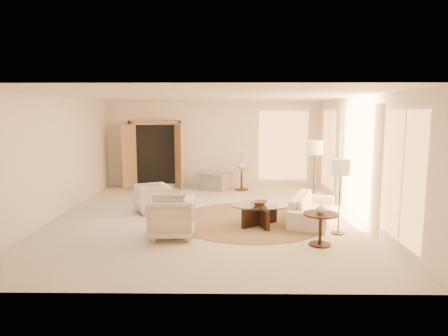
{
  "coord_description": "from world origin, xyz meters",
  "views": [
    {
      "loc": [
        0.52,
        -9.11,
        2.44
      ],
      "look_at": [
        0.4,
        0.4,
        1.1
      ],
      "focal_mm": 32.0,
      "sensor_mm": 36.0,
      "label": 1
    }
  ],
  "objects_px": {
    "accent_chair": "(215,178)",
    "coffee_table": "(260,212)",
    "side_table": "(242,177)",
    "end_vase": "(321,209)",
    "bowl": "(260,203)",
    "armchair_left": "(152,197)",
    "end_table": "(321,223)",
    "armchair_right": "(171,215)",
    "side_vase": "(242,165)",
    "sofa": "(312,208)",
    "floor_lamp_far": "(341,171)",
    "floor_lamp_near": "(315,151)"
  },
  "relations": [
    {
      "from": "armchair_left",
      "to": "bowl",
      "type": "distance_m",
      "value": 2.79
    },
    {
      "from": "end_vase",
      "to": "coffee_table",
      "type": "bearing_deg",
      "value": 128.67
    },
    {
      "from": "coffee_table",
      "to": "end_vase",
      "type": "bearing_deg",
      "value": -51.33
    },
    {
      "from": "armchair_left",
      "to": "end_vase",
      "type": "relative_size",
      "value": 4.13
    },
    {
      "from": "accent_chair",
      "to": "side_vase",
      "type": "xyz_separation_m",
      "value": [
        0.84,
        -0.02,
        0.41
      ]
    },
    {
      "from": "armchair_left",
      "to": "end_vase",
      "type": "height_order",
      "value": "end_vase"
    },
    {
      "from": "armchair_right",
      "to": "side_vase",
      "type": "bearing_deg",
      "value": 160.54
    },
    {
      "from": "side_table",
      "to": "bowl",
      "type": "xyz_separation_m",
      "value": [
        0.27,
        -3.99,
        0.1
      ]
    },
    {
      "from": "floor_lamp_near",
      "to": "sofa",
      "type": "bearing_deg",
      "value": -102.77
    },
    {
      "from": "armchair_right",
      "to": "floor_lamp_near",
      "type": "xyz_separation_m",
      "value": [
        3.32,
        2.63,
        1.02
      ]
    },
    {
      "from": "armchair_right",
      "to": "floor_lamp_far",
      "type": "xyz_separation_m",
      "value": [
        3.33,
        0.26,
        0.85
      ]
    },
    {
      "from": "accent_chair",
      "to": "bowl",
      "type": "bearing_deg",
      "value": 131.17
    },
    {
      "from": "end_table",
      "to": "side_table",
      "type": "bearing_deg",
      "value": 103.71
    },
    {
      "from": "bowl",
      "to": "side_vase",
      "type": "height_order",
      "value": "side_vase"
    },
    {
      "from": "floor_lamp_near",
      "to": "end_vase",
      "type": "relative_size",
      "value": 9.26
    },
    {
      "from": "armchair_left",
      "to": "side_vase",
      "type": "distance_m",
      "value": 3.67
    },
    {
      "from": "side_table",
      "to": "bowl",
      "type": "relative_size",
      "value": 2.06
    },
    {
      "from": "armchair_left",
      "to": "coffee_table",
      "type": "bearing_deg",
      "value": 39.88
    },
    {
      "from": "end_table",
      "to": "side_table",
      "type": "distance_m",
      "value": 5.41
    },
    {
      "from": "coffee_table",
      "to": "side_table",
      "type": "xyz_separation_m",
      "value": [
        -0.27,
        3.99,
        0.11
      ]
    },
    {
      "from": "bowl",
      "to": "end_vase",
      "type": "relative_size",
      "value": 1.75
    },
    {
      "from": "bowl",
      "to": "armchair_right",
      "type": "bearing_deg",
      "value": -155.32
    },
    {
      "from": "sofa",
      "to": "armchair_left",
      "type": "distance_m",
      "value": 3.83
    },
    {
      "from": "armchair_right",
      "to": "coffee_table",
      "type": "bearing_deg",
      "value": 112.78
    },
    {
      "from": "accent_chair",
      "to": "coffee_table",
      "type": "distance_m",
      "value": 4.16
    },
    {
      "from": "armchair_left",
      "to": "side_table",
      "type": "height_order",
      "value": "armchair_left"
    },
    {
      "from": "coffee_table",
      "to": "floor_lamp_far",
      "type": "distance_m",
      "value": 1.92
    },
    {
      "from": "coffee_table",
      "to": "floor_lamp_far",
      "type": "relative_size",
      "value": 1.05
    },
    {
      "from": "armchair_left",
      "to": "coffee_table",
      "type": "height_order",
      "value": "armchair_left"
    },
    {
      "from": "coffee_table",
      "to": "side_table",
      "type": "height_order",
      "value": "side_table"
    },
    {
      "from": "accent_chair",
      "to": "end_table",
      "type": "relative_size",
      "value": 1.36
    },
    {
      "from": "floor_lamp_near",
      "to": "floor_lamp_far",
      "type": "bearing_deg",
      "value": -89.82
    },
    {
      "from": "coffee_table",
      "to": "side_vase",
      "type": "bearing_deg",
      "value": 93.83
    },
    {
      "from": "side_table",
      "to": "end_vase",
      "type": "distance_m",
      "value": 5.42
    },
    {
      "from": "bowl",
      "to": "side_table",
      "type": "bearing_deg",
      "value": 93.83
    },
    {
      "from": "armchair_right",
      "to": "end_vase",
      "type": "relative_size",
      "value": 4.74
    },
    {
      "from": "accent_chair",
      "to": "floor_lamp_far",
      "type": "xyz_separation_m",
      "value": [
        2.65,
        -4.57,
        0.91
      ]
    },
    {
      "from": "coffee_table",
      "to": "end_vase",
      "type": "height_order",
      "value": "end_vase"
    },
    {
      "from": "end_table",
      "to": "bowl",
      "type": "bearing_deg",
      "value": 128.67
    },
    {
      "from": "armchair_right",
      "to": "end_vase",
      "type": "bearing_deg",
      "value": 79.05
    },
    {
      "from": "coffee_table",
      "to": "side_vase",
      "type": "relative_size",
      "value": 6.55
    },
    {
      "from": "armchair_right",
      "to": "floor_lamp_near",
      "type": "bearing_deg",
      "value": 126.49
    },
    {
      "from": "end_table",
      "to": "sofa",
      "type": "bearing_deg",
      "value": 83.34
    },
    {
      "from": "end_table",
      "to": "side_vase",
      "type": "distance_m",
      "value": 5.42
    },
    {
      "from": "side_table",
      "to": "armchair_right",
      "type": "bearing_deg",
      "value": -107.56
    },
    {
      "from": "floor_lamp_near",
      "to": "floor_lamp_far",
      "type": "xyz_separation_m",
      "value": [
        0.01,
        -2.37,
        -0.17
      ]
    },
    {
      "from": "accent_chair",
      "to": "end_table",
      "type": "bearing_deg",
      "value": 137.65
    },
    {
      "from": "bowl",
      "to": "side_vase",
      "type": "xyz_separation_m",
      "value": [
        -0.27,
        3.99,
        0.28
      ]
    },
    {
      "from": "sofa",
      "to": "armchair_right",
      "type": "relative_size",
      "value": 2.32
    },
    {
      "from": "accent_chair",
      "to": "side_table",
      "type": "height_order",
      "value": "accent_chair"
    }
  ]
}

